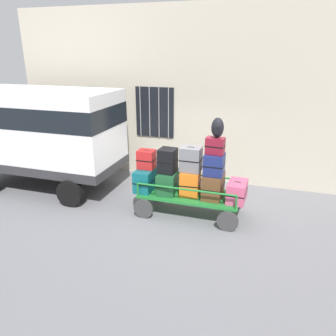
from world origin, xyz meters
name	(u,v)px	position (x,y,z in m)	size (l,w,h in m)	color
ground_plane	(181,210)	(0.00, 0.00, 0.00)	(40.00, 40.00, 0.00)	slate
building_wall	(204,97)	(-0.01, 2.36, 2.50)	(12.00, 0.38, 5.00)	#BCB29E
van	(43,129)	(-4.12, 0.36, 1.71)	(4.25, 2.06, 2.78)	white
luggage_cart	(190,198)	(0.23, -0.10, 0.42)	(2.47, 1.14, 0.53)	#1E722D
cart_railing	(190,183)	(0.23, -0.10, 0.81)	(2.33, 1.00, 0.34)	#1E722D
suitcase_left_bottom	(147,178)	(-0.87, -0.08, 0.79)	(0.43, 0.89, 0.53)	#0F5960
suitcase_left_middle	(146,159)	(-0.87, -0.08, 1.29)	(0.42, 0.34, 0.46)	#B21E1E
suitcase_midleft_bottom	(168,182)	(-0.32, -0.11, 0.78)	(0.50, 0.81, 0.51)	#194C28
suitcase_midleft_middle	(168,161)	(-0.32, -0.12, 1.32)	(0.42, 0.43, 0.58)	black
suitcase_center_bottom	(190,182)	(0.23, -0.07, 0.82)	(0.49, 0.61, 0.59)	orange
suitcase_center_middle	(191,159)	(0.23, -0.08, 1.40)	(0.48, 0.40, 0.58)	slate
suitcase_midright_bottom	(213,186)	(0.78, -0.10, 0.81)	(0.46, 0.70, 0.58)	brown
suitcase_midright_middle	(214,164)	(0.78, -0.12, 1.35)	(0.45, 0.49, 0.49)	navy
suitcase_midright_top	(215,146)	(0.78, -0.13, 1.78)	(0.43, 0.29, 0.38)	maroon
suitcase_right_bottom	(237,191)	(1.34, -0.13, 0.76)	(0.44, 0.68, 0.46)	#CC4C72
backpack	(218,128)	(0.82, -0.14, 2.19)	(0.27, 0.22, 0.44)	black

